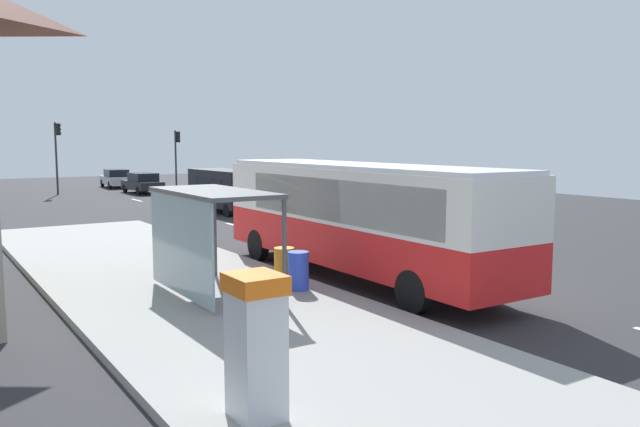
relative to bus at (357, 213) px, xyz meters
The scene contains 19 objects.
ground_plane 12.15m from the bus, 81.81° to the left, with size 56.00×92.00×0.04m, color #2D2D30.
sidewalk_platform 5.01m from the bus, behind, with size 6.20×30.00×0.18m, color #999993.
lane_stripe_seg_1 4.11m from the bus, 57.77° to the right, with size 0.16×2.20×0.01m, color silver.
lane_stripe_seg_2 3.28m from the bus, 43.91° to the left, with size 0.16×2.20×0.01m, color silver.
lane_stripe_seg_3 7.39m from the bus, 74.10° to the left, with size 0.16×2.20×0.01m, color silver.
lane_stripe_seg_4 12.19m from the bus, 80.63° to the left, with size 0.16×2.20×0.01m, color silver.
lane_stripe_seg_5 17.10m from the bus, 83.37° to the left, with size 0.16×2.20×0.01m, color silver.
lane_stripe_seg_6 22.05m from the bus, 84.88° to the left, with size 0.16×2.20×0.01m, color silver.
lane_stripe_seg_7 27.02m from the bus, 85.83° to the left, with size 0.16×2.20×0.01m, color silver.
bus is the anchor object (origin of this frame).
white_van 17.77m from the bus, 77.28° to the left, with size 2.23×5.28×2.30m.
sedan_near 32.35m from the bus, 82.87° to the left, with size 1.97×4.46×1.52m.
sedan_far 39.37m from the bus, 84.15° to the left, with size 2.05×4.49×1.52m.
ticket_machine 9.66m from the bus, 134.21° to the right, with size 0.66×0.76×1.94m.
recycling_bin_blue 2.92m from the bus, 158.87° to the right, with size 0.52×0.52×0.95m, color blue.
recycling_bin_orange 2.77m from the bus, behind, with size 0.52×0.52×0.95m, color orange.
traffic_light_near_side 34.26m from the bus, 77.83° to the left, with size 0.49×0.28×4.66m.
traffic_light_far_side 34.33m from the bus, 92.32° to the left, with size 0.49×0.28×5.18m.
bus_shelter 4.71m from the bus, behind, with size 1.80×4.00×2.50m.
Camera 1 is at (-12.12, -12.01, 3.83)m, focal length 35.53 mm.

